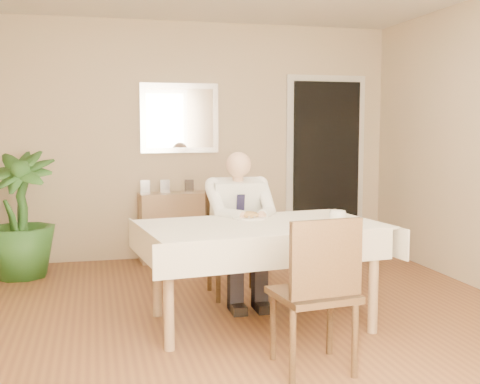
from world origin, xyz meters
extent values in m
plane|color=brown|center=(0.00, 0.00, 0.00)|extent=(5.00, 5.00, 0.00)
cube|color=tan|center=(0.00, 2.50, 1.30)|extent=(4.50, 0.02, 2.60)
cube|color=tan|center=(0.00, -2.50, 1.30)|extent=(4.50, 0.02, 2.60)
cube|color=beige|center=(0.00, -2.48, 1.45)|extent=(1.34, 0.02, 1.44)
cube|color=white|center=(0.00, -2.46, 1.45)|extent=(1.18, 0.02, 1.28)
cube|color=beige|center=(1.55, 2.48, 1.00)|extent=(0.96, 0.03, 2.10)
cube|color=black|center=(1.55, 2.45, 1.00)|extent=(0.80, 0.05, 1.95)
cube|color=silver|center=(-0.17, 2.48, 1.55)|extent=(0.86, 0.03, 0.76)
cube|color=white|center=(-0.17, 2.46, 1.55)|extent=(0.74, 0.02, 0.64)
cube|color=#916D4F|center=(0.07, 0.02, 0.72)|extent=(1.70, 1.10, 0.04)
cube|color=#F7EDCE|center=(0.07, 0.02, 0.75)|extent=(1.81, 1.21, 0.01)
cube|color=#F7EDCE|center=(0.07, -0.48, 0.64)|extent=(1.69, 0.23, 0.22)
cube|color=#F7EDCE|center=(0.07, 0.52, 0.64)|extent=(1.69, 0.23, 0.22)
cube|color=#F7EDCE|center=(-0.78, 0.02, 0.64)|extent=(0.14, 0.99, 0.22)
cube|color=#F7EDCE|center=(0.92, 0.02, 0.64)|extent=(0.14, 0.99, 0.22)
cylinder|color=#916D4F|center=(-0.65, -0.35, 0.35)|extent=(0.07, 0.07, 0.70)
cylinder|color=#916D4F|center=(0.79, -0.35, 0.35)|extent=(0.07, 0.07, 0.70)
cylinder|color=#916D4F|center=(-0.65, 0.39, 0.35)|extent=(0.07, 0.07, 0.70)
cylinder|color=#916D4F|center=(0.79, 0.39, 0.35)|extent=(0.07, 0.07, 0.70)
cube|color=#3E2A19|center=(0.07, 0.82, 0.46)|extent=(0.50, 0.50, 0.04)
cube|color=#3E2A19|center=(0.07, 1.02, 0.73)|extent=(0.45, 0.09, 0.45)
cylinder|color=#3E2A19|center=(-0.12, 0.63, 0.22)|extent=(0.04, 0.04, 0.44)
cylinder|color=#3E2A19|center=(0.27, 0.63, 0.22)|extent=(0.04, 0.04, 0.44)
cylinder|color=#3E2A19|center=(-0.12, 1.01, 0.22)|extent=(0.04, 0.04, 0.44)
cylinder|color=#3E2A19|center=(0.27, 1.01, 0.22)|extent=(0.04, 0.04, 0.44)
cube|color=#3E2A19|center=(0.16, -0.84, 0.45)|extent=(0.50, 0.50, 0.04)
cube|color=#3E2A19|center=(0.16, -1.04, 0.72)|extent=(0.44, 0.10, 0.44)
cylinder|color=#3E2A19|center=(-0.03, -1.03, 0.22)|extent=(0.04, 0.04, 0.43)
cylinder|color=#3E2A19|center=(0.35, -1.03, 0.22)|extent=(0.04, 0.04, 0.43)
cylinder|color=#3E2A19|center=(-0.03, -0.66, 0.22)|extent=(0.04, 0.04, 0.43)
cylinder|color=#3E2A19|center=(0.35, -0.66, 0.22)|extent=(0.04, 0.04, 0.43)
cube|color=white|center=(0.07, 0.78, 0.75)|extent=(0.42, 0.31, 0.55)
cube|color=black|center=(0.07, 0.65, 0.72)|extent=(0.07, 0.08, 0.36)
cylinder|color=tan|center=(0.07, 0.73, 1.03)|extent=(0.09, 0.09, 0.08)
sphere|color=tan|center=(0.07, 0.71, 1.14)|extent=(0.21, 0.21, 0.21)
cube|color=black|center=(-0.03, 0.58, 0.52)|extent=(0.13, 0.42, 0.13)
cube|color=black|center=(0.17, 0.58, 0.52)|extent=(0.13, 0.42, 0.13)
cube|color=black|center=(-0.03, 0.40, 0.23)|extent=(0.11, 0.12, 0.45)
cube|color=black|center=(0.17, 0.40, 0.23)|extent=(0.11, 0.12, 0.45)
cube|color=black|center=(-0.03, 0.34, 0.04)|extent=(0.11, 0.26, 0.07)
cube|color=black|center=(0.17, 0.34, 0.04)|extent=(0.11, 0.26, 0.07)
cylinder|color=white|center=(0.05, 0.26, 0.76)|extent=(0.26, 0.26, 0.02)
ellipsoid|color=brown|center=(0.05, 0.26, 0.78)|extent=(0.14, 0.14, 0.06)
cylinder|color=silver|center=(0.09, 0.20, 0.78)|extent=(0.01, 0.13, 0.01)
cylinder|color=silver|center=(0.01, 0.20, 0.78)|extent=(0.01, 0.13, 0.01)
imported|color=white|center=(0.61, -0.13, 0.80)|extent=(0.15, 0.15, 0.10)
cube|color=#916D4F|center=(-0.17, 2.32, 0.37)|extent=(0.95, 0.38, 0.74)
cube|color=silver|center=(-0.56, 2.36, 0.81)|extent=(0.10, 0.02, 0.14)
cube|color=silver|center=(-0.35, 2.37, 0.81)|extent=(0.10, 0.02, 0.14)
cube|color=silver|center=(-0.09, 2.33, 0.81)|extent=(0.10, 0.02, 0.14)
imported|color=#25511D|center=(-1.81, 1.94, 0.61)|extent=(0.87, 0.87, 1.22)
camera|label=1|loc=(-1.09, -4.14, 1.44)|focal=45.00mm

